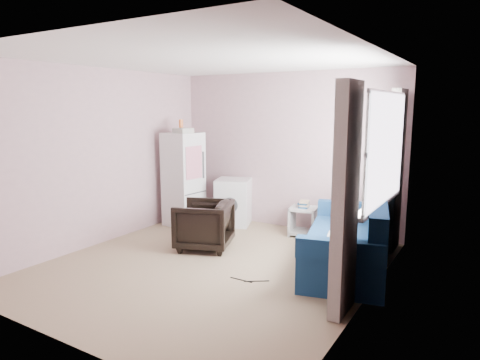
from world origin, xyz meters
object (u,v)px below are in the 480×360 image
(washing_machine, at_px, (233,201))
(sofa, at_px, (351,243))
(armchair, at_px, (204,222))
(fridge, at_px, (183,179))
(side_table, at_px, (304,219))

(washing_machine, bearing_deg, sofa, -43.27)
(armchair, bearing_deg, fridge, -149.36)
(armchair, height_order, sofa, sofa)
(armchair, relative_size, washing_machine, 0.96)
(side_table, relative_size, sofa, 0.25)
(side_table, xyz_separation_m, sofa, (1.03, -0.99, 0.07))
(armchair, distance_m, washing_machine, 1.30)
(fridge, bearing_deg, side_table, 19.18)
(fridge, distance_m, washing_machine, 0.91)
(armchair, height_order, fridge, fridge)
(armchair, relative_size, side_table, 1.36)
(fridge, bearing_deg, washing_machine, 38.22)
(fridge, height_order, sofa, fridge)
(side_table, height_order, sofa, sofa)
(fridge, xyz_separation_m, sofa, (2.98, -0.51, -0.46))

